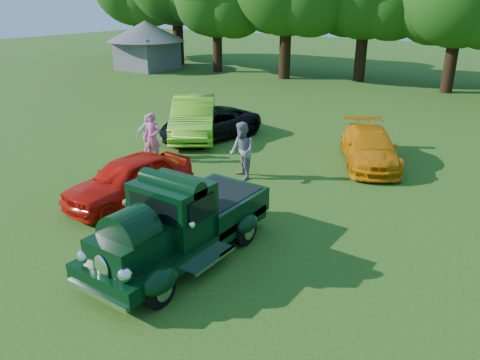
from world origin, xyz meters
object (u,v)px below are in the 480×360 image
Objects in this scene: back_car_lime at (194,117)px; spectator_white at (148,136)px; back_car_black at (210,124)px; hero_pickup at (181,224)px; red_convertible at (129,179)px; spectator_grey at (242,151)px; back_car_orange at (370,147)px; spectator_pink at (153,138)px; gazebo at (146,40)px.

back_car_lime reaches higher than spectator_white.
back_car_lime is 0.85m from back_car_black.
back_car_black is (-5.58, 8.22, -0.22)m from hero_pickup.
red_convertible is 0.80× the size of back_car_lime.
back_car_black is at bearing -31.44° from back_car_lime.
spectator_grey is at bearing -69.73° from back_car_lime.
back_car_lime is 3.29m from spectator_white.
back_car_orange is (1.30, 8.97, -0.22)m from hero_pickup.
hero_pickup reaches higher than back_car_lime.
hero_pickup reaches higher than back_car_black.
spectator_white is at bearing -118.40° from back_car_lime.
spectator_white is (-7.25, -4.07, 0.19)m from back_car_orange.
red_convertible is 2.11× the size of spectator_grey.
spectator_white is at bearing -143.08° from spectator_grey.
spectator_grey is at bearing -9.69° from spectator_pink.
spectator_pink reaches higher than spectator_white.
spectator_pink is at bearing -139.06° from spectator_grey.
spectator_white is at bearing -84.64° from back_car_black.
back_car_lime reaches higher than back_car_black.
gazebo reaches higher than red_convertible.
hero_pickup is 0.80× the size of gazebo.
back_car_lime is 1.11× the size of back_car_black.
spectator_white reaches higher than red_convertible.
back_car_lime is at bearing 27.57° from spectator_white.
spectator_pink is 0.29× the size of gazebo.
spectator_grey is (4.68, -3.09, 0.13)m from back_car_lime.
back_car_orange is at bearing -27.67° from gazebo.
hero_pickup is at bearing -43.62° from gazebo.
back_car_black is 0.73× the size of gazebo.
spectator_pink is at bearing -111.29° from back_car_lime.
back_car_lime is at bearing 157.68° from back_car_orange.
red_convertible is 2.25× the size of spectator_pink.
spectator_pink reaches higher than red_convertible.
back_car_black is at bearing 175.30° from spectator_grey.
gazebo is (-16.55, 16.54, 1.56)m from spectator_white.
red_convertible is 3.68m from spectator_pink.
hero_pickup is 10.37m from back_car_lime.
gazebo is at bearing 139.10° from red_convertible.
red_convertible reaches higher than back_car_orange.
back_car_orange is 2.42× the size of spectator_pink.
back_car_orange is at bearing -40.98° from spectator_white.
spectator_grey is 4.23m from spectator_white.
spectator_white is at bearing -45.00° from gazebo.
back_car_orange is at bearing 16.58° from spectator_pink.
spectator_white is 0.26× the size of gazebo.
gazebo is at bearing 64.71° from spectator_white.
back_car_lime is at bearing 128.13° from hero_pickup.
spectator_grey reaches higher than back_car_black.
spectator_grey is at bearing -68.05° from spectator_white.
back_car_black is 3.35m from spectator_white.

